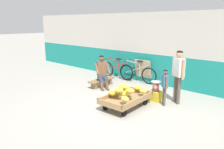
# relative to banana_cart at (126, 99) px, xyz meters

# --- Properties ---
(ground_plane) EXTENTS (80.00, 80.00, 0.00)m
(ground_plane) POSITION_rel_banana_cart_xyz_m (-0.26, -0.51, -0.24)
(ground_plane) COLOR #A39E93
(back_wall) EXTENTS (16.00, 0.30, 2.65)m
(back_wall) POSITION_rel_banana_cart_xyz_m (-0.26, 2.71, 1.09)
(back_wall) COLOR #19847A
(back_wall) RESTS_ON ground
(banana_cart) EXTENTS (0.89, 1.47, 0.36)m
(banana_cart) POSITION_rel_banana_cart_xyz_m (0.00, 0.00, 0.00)
(banana_cart) COLOR #99754C
(banana_cart) RESTS_ON ground
(banana_pile) EXTENTS (0.85, 1.23, 0.26)m
(banana_pile) POSITION_rel_banana_cart_xyz_m (-0.05, 0.05, 0.22)
(banana_pile) COLOR gold
(banana_pile) RESTS_ON banana_cart
(low_bench) EXTENTS (0.32, 1.10, 0.27)m
(low_bench) POSITION_rel_banana_cart_xyz_m (-1.90, 0.98, -0.04)
(low_bench) COLOR olive
(low_bench) RESTS_ON ground
(vendor_seated) EXTENTS (0.74, 0.66, 1.14)m
(vendor_seated) POSITION_rel_banana_cart_xyz_m (-1.82, 0.93, 0.33)
(vendor_seated) COLOR brown
(vendor_seated) RESTS_ON ground
(plastic_crate) EXTENTS (0.36, 0.28, 0.30)m
(plastic_crate) POSITION_rel_banana_cart_xyz_m (0.33, 1.00, -0.09)
(plastic_crate) COLOR gold
(plastic_crate) RESTS_ON ground
(weighing_scale) EXTENTS (0.30, 0.30, 0.29)m
(weighing_scale) POSITION_rel_banana_cart_xyz_m (0.33, 1.00, 0.21)
(weighing_scale) COLOR #28282D
(weighing_scale) RESTS_ON plastic_crate
(bicycle_near_left) EXTENTS (1.66, 0.48, 0.86)m
(bicycle_near_left) POSITION_rel_banana_cart_xyz_m (-2.24, 2.21, 0.11)
(bicycle_near_left) COLOR black
(bicycle_near_left) RESTS_ON ground
(bicycle_far_left) EXTENTS (1.66, 0.48, 0.86)m
(bicycle_far_left) POSITION_rel_banana_cart_xyz_m (-1.30, 2.34, 0.11)
(bicycle_far_left) COLOR black
(bicycle_far_left) RESTS_ON ground
(sign_board) EXTENTS (0.70, 0.23, 0.88)m
(sign_board) POSITION_rel_banana_cart_xyz_m (-1.14, 2.51, 0.20)
(sign_board) COLOR #C6B289
(sign_board) RESTS_ON ground
(customer_adult) EXTENTS (0.44, 0.33, 1.53)m
(customer_adult) POSITION_rel_banana_cart_xyz_m (0.88, 1.24, 0.71)
(customer_adult) COLOR brown
(customer_adult) RESTS_ON ground
(customer_child) EXTENTS (0.24, 0.25, 1.03)m
(customer_child) POSITION_rel_banana_cart_xyz_m (0.70, 0.84, 0.40)
(customer_child) COLOR brown
(customer_child) RESTS_ON ground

